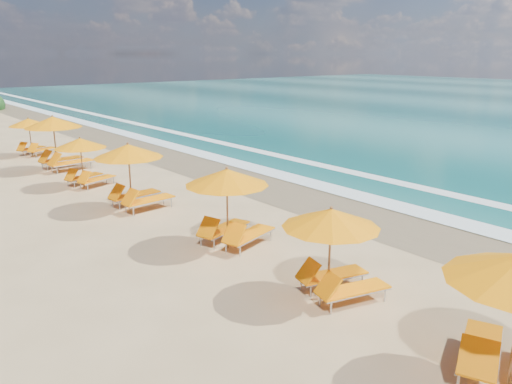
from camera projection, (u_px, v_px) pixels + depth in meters
name	position (u px, v px, depth m)	size (l,w,h in m)	color
ground	(256.00, 228.00, 16.29)	(160.00, 160.00, 0.00)	tan
wet_sand	(339.00, 205.00, 18.73)	(4.00, 160.00, 0.01)	olive
surf_foam	(384.00, 192.00, 20.38)	(4.00, 160.00, 0.01)	white
station_3	(336.00, 247.00, 11.32)	(2.76, 2.68, 2.22)	olive
station_4	(231.00, 202.00, 14.42)	(3.00, 2.92, 2.40)	olive
station_5	(134.00, 172.00, 17.95)	(2.78, 2.60, 2.46)	olive
station_6	(85.00, 159.00, 21.07)	(2.72, 2.66, 2.14)	olive
station_7	(59.00, 139.00, 24.03)	(3.08, 2.91, 2.67)	olive
station_8	(32.00, 134.00, 27.62)	(2.80, 2.80, 2.12)	olive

